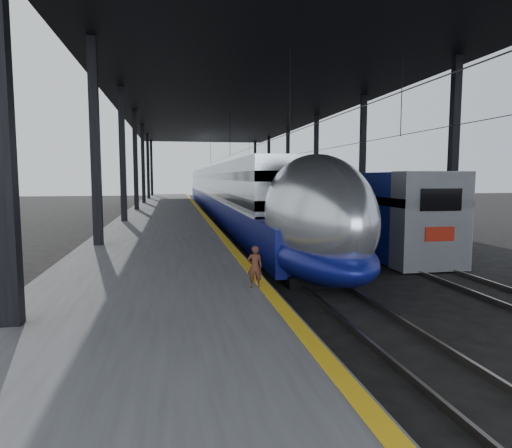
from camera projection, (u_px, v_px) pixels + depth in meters
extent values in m
plane|color=black|center=(267.00, 294.00, 14.37)|extent=(160.00, 160.00, 0.00)
cube|color=#4C4C4F|center=(164.00, 221.00, 33.26)|extent=(6.00, 80.00, 1.00)
cube|color=gold|center=(203.00, 213.00, 33.71)|extent=(0.30, 80.00, 0.01)
cube|color=slate|center=(229.00, 225.00, 34.16)|extent=(0.08, 80.00, 0.16)
cube|color=slate|center=(248.00, 225.00, 34.42)|extent=(0.08, 80.00, 0.16)
cube|color=slate|center=(294.00, 224.00, 35.06)|extent=(0.08, 80.00, 0.16)
cube|color=slate|center=(312.00, 224.00, 35.31)|extent=(0.08, 80.00, 0.16)
cube|color=black|center=(2.00, 130.00, 7.97)|extent=(0.35, 0.35, 9.00)
cube|color=black|center=(96.00, 156.00, 17.76)|extent=(0.35, 0.35, 9.00)
cube|color=black|center=(453.00, 159.00, 20.52)|extent=(0.35, 0.35, 9.00)
cube|color=black|center=(123.00, 163.00, 27.54)|extent=(0.35, 0.35, 9.00)
cube|color=black|center=(362.00, 165.00, 30.31)|extent=(0.35, 0.35, 9.00)
cube|color=black|center=(136.00, 167.00, 37.32)|extent=(0.35, 0.35, 9.00)
cube|color=black|center=(316.00, 168.00, 40.09)|extent=(0.35, 0.35, 9.00)
cube|color=black|center=(143.00, 169.00, 47.11)|extent=(0.35, 0.35, 9.00)
cube|color=black|center=(288.00, 169.00, 49.87)|extent=(0.35, 0.35, 9.00)
cube|color=black|center=(148.00, 170.00, 56.89)|extent=(0.35, 0.35, 9.00)
cube|color=black|center=(269.00, 171.00, 59.66)|extent=(0.35, 0.35, 9.00)
cube|color=black|center=(152.00, 171.00, 66.67)|extent=(0.35, 0.35, 9.00)
cube|color=black|center=(255.00, 172.00, 69.44)|extent=(0.35, 0.35, 9.00)
cube|color=black|center=(237.00, 100.00, 33.33)|extent=(18.00, 75.00, 0.45)
cylinder|color=slate|center=(239.00, 152.00, 33.73)|extent=(0.03, 74.00, 0.03)
cylinder|color=slate|center=(304.00, 153.00, 34.63)|extent=(0.03, 74.00, 0.03)
cube|color=silver|center=(220.00, 189.00, 46.85)|extent=(3.12, 57.00, 4.31)
cube|color=navy|center=(222.00, 203.00, 45.52)|extent=(3.21, 62.00, 1.67)
cube|color=silver|center=(221.00, 193.00, 46.90)|extent=(3.23, 57.00, 0.11)
cube|color=black|center=(220.00, 177.00, 46.72)|extent=(3.16, 57.00, 0.45)
cube|color=black|center=(220.00, 189.00, 46.85)|extent=(3.16, 57.00, 0.45)
ellipsoid|color=silver|center=(314.00, 216.00, 16.05)|extent=(3.12, 8.40, 4.31)
ellipsoid|color=navy|center=(313.00, 251.00, 16.18)|extent=(3.21, 8.40, 1.83)
ellipsoid|color=black|center=(341.00, 194.00, 13.42)|extent=(1.61, 2.20, 0.97)
cube|color=black|center=(313.00, 275.00, 16.27)|extent=(2.37, 2.60, 0.40)
cube|color=black|center=(233.00, 219.00, 37.79)|extent=(2.37, 2.60, 0.40)
cube|color=navy|center=(349.00, 207.00, 25.94)|extent=(2.78, 18.00, 3.78)
cube|color=gray|center=(431.00, 221.00, 17.72)|extent=(2.83, 1.20, 3.83)
cube|color=black|center=(441.00, 200.00, 17.02)|extent=(1.69, 0.06, 0.84)
cube|color=#9B1B0B|center=(440.00, 234.00, 17.16)|extent=(1.19, 0.06, 0.55)
cube|color=gray|center=(275.00, 194.00, 44.52)|extent=(2.78, 18.00, 3.78)
cube|color=gray|center=(245.00, 189.00, 63.11)|extent=(2.78, 18.00, 3.78)
cube|color=black|center=(399.00, 256.00, 20.25)|extent=(2.19, 2.40, 0.36)
cube|color=black|center=(282.00, 215.00, 41.78)|extent=(2.19, 2.40, 0.36)
imported|color=#492418|center=(255.00, 267.00, 11.06)|extent=(0.39, 0.27, 1.03)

